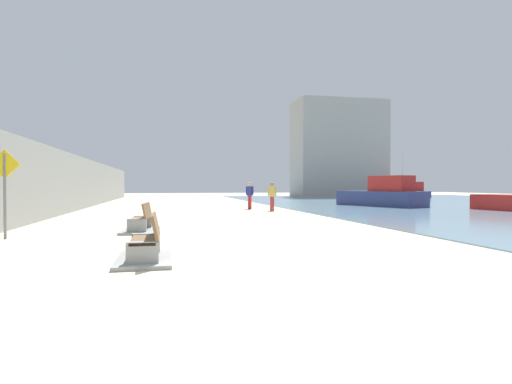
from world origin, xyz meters
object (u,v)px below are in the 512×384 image
at_px(boat_outer, 382,195).
at_px(pedestrian_sign, 5,183).
at_px(person_standing, 272,194).
at_px(bench_near, 146,250).
at_px(bench_far, 141,225).
at_px(person_walking, 250,193).
at_px(boat_far_left, 406,192).

xyz_separation_m(boat_outer, pedestrian_sign, (-20.15, -14.92, 0.77)).
distance_m(person_standing, pedestrian_sign, 15.75).
bearing_deg(bench_near, bench_far, 94.13).
xyz_separation_m(bench_near, person_walking, (5.80, 18.16, 0.80)).
relative_size(person_standing, boat_outer, 0.24).
relative_size(person_walking, boat_far_left, 0.25).
bearing_deg(pedestrian_sign, person_standing, 46.27).
distance_m(bench_far, pedestrian_sign, 4.16).
bearing_deg(boat_far_left, bench_near, -127.51).
relative_size(bench_far, person_standing, 1.25).
relative_size(boat_outer, pedestrian_sign, 2.77).
relative_size(bench_near, boat_outer, 0.29).
xyz_separation_m(person_standing, boat_outer, (9.27, 3.54, -0.17)).
distance_m(bench_near, pedestrian_sign, 6.27).
xyz_separation_m(person_walking, pedestrian_sign, (-9.95, -13.66, 0.58)).
bearing_deg(bench_near, boat_far_left, 52.49).
bearing_deg(boat_outer, person_standing, -159.08).
height_order(bench_near, person_walking, person_walking).
bearing_deg(pedestrian_sign, boat_far_left, 45.47).
height_order(bench_far, boat_far_left, boat_far_left).
distance_m(bench_far, boat_outer, 21.40).
distance_m(bench_far, person_standing, 12.46).
bearing_deg(bench_far, boat_outer, 39.93).
bearing_deg(bench_far, person_walking, 63.55).
distance_m(person_standing, boat_far_left, 33.58).
xyz_separation_m(person_walking, boat_far_left, (24.64, 21.49, -0.28)).
xyz_separation_m(person_walking, person_standing, (0.93, -2.29, -0.01)).
bearing_deg(person_walking, boat_outer, 7.01).
bearing_deg(person_standing, person_walking, 112.16).
height_order(bench_near, pedestrian_sign, pedestrian_sign).
height_order(person_standing, boat_far_left, boat_far_left).
height_order(person_walking, person_standing, person_walking).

